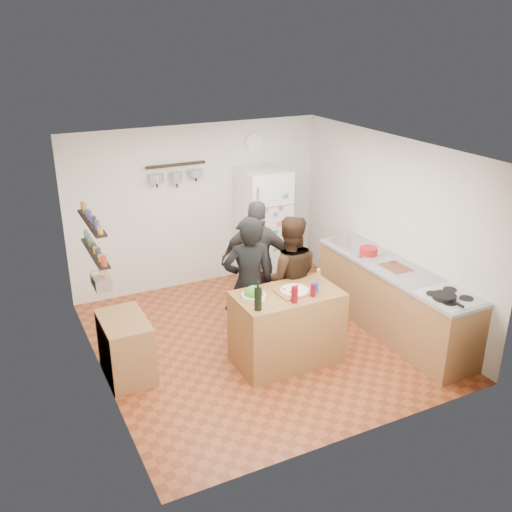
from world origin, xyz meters
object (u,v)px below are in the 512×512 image
salad_bowl (254,296)px  person_left (249,284)px  person_back (258,262)px  counter_run (393,300)px  wine_bottle (258,299)px  red_bowl (369,251)px  fridge (263,226)px  person_center (289,278)px  prep_island (287,327)px  salt_canister (315,287)px  pepper_mill (318,278)px  skillet (444,297)px  wall_clock (254,143)px  side_table (126,347)px

salad_bowl → person_left: 0.48m
person_left → person_back: (0.43, 0.61, -0.02)m
person_left → counter_run: person_left is taller
wine_bottle → red_bowl: (2.07, 0.76, -0.07)m
fridge → person_center: bearing=-107.1°
prep_island → salt_canister: size_ratio=10.15×
pepper_mill → skillet: size_ratio=0.62×
prep_island → wall_clock: 3.27m
wine_bottle → fridge: size_ratio=0.14×
counter_run → fridge: size_ratio=1.46×
person_center → counter_run: bearing=-180.0°
side_table → person_left: bearing=-2.1°
salad_bowl → pepper_mill: bearing=0.0°
skillet → wall_clock: bearing=100.2°
person_back → red_bowl: (1.41, -0.56, 0.11)m
person_left → salad_bowl: bearing=84.2°
fridge → wall_clock: (0.00, 0.33, 1.25)m
fridge → salt_canister: bearing=-103.1°
person_center → counter_run: size_ratio=0.63×
wine_bottle → side_table: wine_bottle is taller
person_left → fridge: fridge is taller
person_back → skillet: 2.46m
wine_bottle → side_table: size_ratio=0.32×
counter_run → red_bowl: size_ratio=10.69×
counter_run → fridge: fridge is taller
pepper_mill → counter_run: pepper_mill is taller
person_center → side_table: bearing=20.6°
fridge → side_table: fridge is taller
pepper_mill → fridge: fridge is taller
person_center → fridge: 1.88m
wine_bottle → counter_run: size_ratio=0.10×
wine_bottle → counter_run: wine_bottle is taller
prep_island → skillet: (1.52, -0.95, 0.49)m
person_back → side_table: person_back is taller
wine_bottle → side_table: (-1.32, 0.78, -0.67)m
wall_clock → side_table: size_ratio=0.37×
wine_bottle → person_back: size_ratio=0.15×
person_left → red_bowl: size_ratio=7.09×
counter_run → skillet: 1.09m
person_left → person_back: 0.74m
person_back → red_bowl: person_back is taller
counter_run → side_table: (-3.44, 0.53, -0.09)m
wine_bottle → counter_run: (2.12, 0.24, -0.59)m
wine_bottle → red_bowl: size_ratio=1.04×
wine_bottle → wall_clock: bearing=64.5°
salad_bowl → person_center: size_ratio=0.17×
person_center → fridge: size_ratio=0.92×
skillet → red_bowl: red_bowl is taller
skillet → fridge: (-0.65, 3.27, -0.05)m
counter_run → side_table: 3.48m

